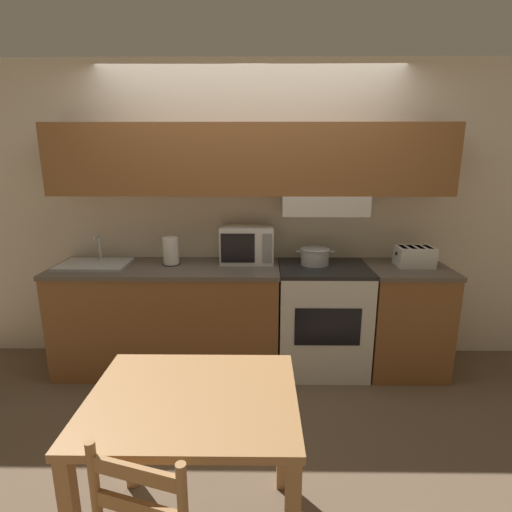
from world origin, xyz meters
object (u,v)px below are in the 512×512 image
stove_range (322,318)px  sink_basin (94,264)px  microwave (247,244)px  paper_towel_roll (171,251)px  dining_table (194,421)px  toaster (415,256)px  cooking_pot (315,256)px

stove_range → sink_basin: sink_basin is taller
microwave → paper_towel_roll: 0.64m
paper_towel_roll → dining_table: 1.78m
sink_basin → dining_table: (1.07, -1.63, -0.27)m
toaster → paper_towel_roll: bearing=179.1°
sink_basin → paper_towel_roll: size_ratio=2.43×
sink_basin → cooking_pot: bearing=2.1°
stove_range → toaster: (0.74, 0.02, 0.53)m
sink_basin → paper_towel_roll: 0.63m
stove_range → cooking_pot: bearing=134.6°
cooking_pot → sink_basin: sink_basin is taller
sink_basin → dining_table: size_ratio=0.62×
cooking_pot → sink_basin: bearing=-177.9°
microwave → paper_towel_roll: microwave is taller
cooking_pot → microwave: bearing=173.3°
toaster → cooking_pot: bearing=176.8°
cooking_pot → microwave: size_ratio=0.73×
toaster → dining_table: 2.29m
cooking_pot → toaster: size_ratio=1.06×
toaster → stove_range: bearing=-178.3°
stove_range → sink_basin: 1.94m
cooking_pot → sink_basin: (-1.82, -0.07, -0.06)m
cooking_pot → toaster: bearing=-3.2°
stove_range → dining_table: (-0.82, -1.63, 0.20)m
cooking_pot → dining_table: size_ratio=0.36×
cooking_pot → toaster: toaster is taller
paper_towel_roll → dining_table: bearing=-75.1°
cooking_pot → paper_towel_roll: 1.20m
paper_towel_roll → stove_range: bearing=-2.4°
stove_range → dining_table: bearing=-116.6°
toaster → microwave: bearing=175.3°
sink_basin → dining_table: bearing=-56.6°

